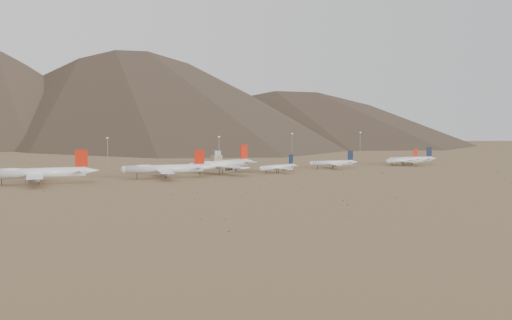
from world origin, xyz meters
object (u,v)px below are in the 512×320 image
widebody_centre (165,169)px  widebody_east (220,164)px  control_tower (216,158)px  narrowbody_a (278,167)px  narrowbody_b (333,163)px  widebody_west (37,173)px

widebody_centre → widebody_east: bearing=21.7°
widebody_east → control_tower: 91.57m
narrowbody_a → narrowbody_b: narrowbody_b is taller
control_tower → widebody_west: bearing=-153.5°
widebody_centre → narrowbody_b: (149.94, 2.42, -2.11)m
narrowbody_b → control_tower: narrowbody_b is taller
narrowbody_a → narrowbody_b: bearing=-7.0°
narrowbody_a → control_tower: bearing=79.2°
widebody_west → narrowbody_b: bearing=9.6°
widebody_west → widebody_east: 134.49m
widebody_centre → control_tower: size_ratio=5.49×
widebody_west → widebody_east: size_ratio=1.08×
widebody_east → widebody_west: bearing=161.1°
widebody_west → narrowbody_a: size_ratio=1.83×
narrowbody_b → widebody_west: bearing=-169.6°
narrowbody_b → narrowbody_a: bearing=-160.9°
widebody_centre → narrowbody_b: 149.98m
widebody_west → widebody_centre: bearing=6.6°
widebody_east → narrowbody_a: size_ratio=1.69×
widebody_centre → widebody_west: bearing=-170.9°
control_tower → narrowbody_b: bearing=-53.7°
widebody_west → control_tower: size_ratio=6.16×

